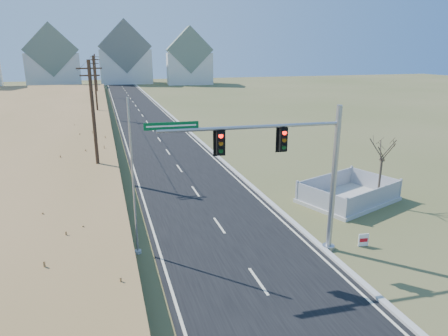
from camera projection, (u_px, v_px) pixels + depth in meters
ground at (243, 260)px, 19.06m from camera, size 260.00×260.00×0.00m
road at (140, 112)px, 64.92m from camera, size 8.00×180.00×0.06m
curb at (165, 111)px, 66.07m from camera, size 0.30×180.00×0.18m
utility_pole_near at (94, 120)px, 29.68m from camera, size 1.80×0.26×9.00m
utility_pole_mid at (95, 87)px, 57.20m from camera, size 1.80×0.26×9.00m
utility_pole_far at (96, 75)px, 84.73m from camera, size 1.80×0.26×9.00m
condo_nnw at (53, 61)px, 111.15m from camera, size 14.93×11.17×17.03m
condo_n at (125, 58)px, 120.23m from camera, size 15.27×10.20×18.54m
condo_ne at (189, 61)px, 118.15m from camera, size 14.12×10.51×16.52m
traffic_signal_mast at (298, 167)px, 18.45m from camera, size 9.10×0.86×7.25m
fence_enclosure at (348, 197)px, 26.48m from camera, size 7.12×5.98×1.39m
open_sign at (363, 240)px, 20.31m from camera, size 0.54×0.13×0.67m
flagpole at (134, 195)px, 18.85m from camera, size 0.34×0.34×7.65m
bare_tree at (383, 148)px, 24.81m from camera, size 1.78×1.78×4.72m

